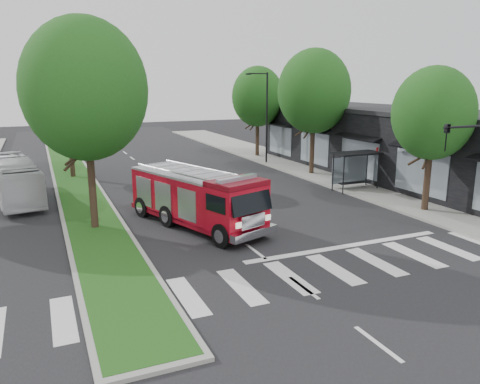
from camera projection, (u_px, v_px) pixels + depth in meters
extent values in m
plane|color=black|center=(256.00, 252.00, 20.22)|extent=(140.00, 140.00, 0.00)
cube|color=gray|center=(352.00, 182.00, 33.98)|extent=(5.00, 80.00, 0.15)
cube|color=gray|center=(75.00, 182.00, 33.97)|extent=(3.00, 50.00, 0.14)
cube|color=#194213|center=(75.00, 181.00, 33.95)|extent=(2.60, 49.50, 0.02)
cube|color=black|center=(403.00, 146.00, 35.17)|extent=(8.00, 30.00, 5.00)
cylinder|color=black|center=(344.00, 176.00, 30.34)|extent=(0.08, 0.08, 2.50)
cylinder|color=black|center=(378.00, 172.00, 31.43)|extent=(0.08, 0.08, 2.50)
cylinder|color=black|center=(333.00, 172.00, 31.42)|extent=(0.08, 0.08, 2.50)
cylinder|color=black|center=(367.00, 169.00, 32.50)|extent=(0.08, 0.08, 2.50)
cube|color=black|center=(357.00, 153.00, 31.13)|extent=(3.20, 1.60, 0.12)
cube|color=#8C99A5|center=(349.00, 170.00, 32.04)|extent=(2.80, 0.04, 1.80)
cube|color=black|center=(355.00, 183.00, 31.58)|extent=(2.40, 0.40, 0.08)
cylinder|color=black|center=(427.00, 180.00, 26.04)|extent=(0.36, 0.36, 3.74)
ellipsoid|color=#1A380F|center=(433.00, 113.00, 25.20)|extent=(4.40, 4.40, 5.06)
cylinder|color=black|center=(312.00, 147.00, 36.68)|extent=(0.36, 0.36, 4.40)
ellipsoid|color=#1A380F|center=(314.00, 91.00, 35.70)|extent=(5.60, 5.60, 6.44)
cylinder|color=black|center=(257.00, 137.00, 45.67)|extent=(0.36, 0.36, 3.96)
ellipsoid|color=#1A380F|center=(258.00, 96.00, 44.79)|extent=(5.00, 5.00, 5.75)
cylinder|color=black|center=(92.00, 184.00, 22.74)|extent=(0.36, 0.36, 4.62)
ellipsoid|color=#1A380F|center=(85.00, 89.00, 21.71)|extent=(5.80, 5.80, 6.67)
cylinder|color=black|center=(71.00, 150.00, 35.27)|extent=(0.36, 0.36, 4.40)
ellipsoid|color=#1A380F|center=(66.00, 92.00, 34.29)|extent=(5.60, 5.60, 6.44)
cylinder|color=black|center=(480.00, 126.00, 19.16)|extent=(4.00, 0.10, 0.10)
imported|color=black|center=(447.00, 138.00, 18.55)|extent=(0.18, 0.22, 1.10)
cylinder|color=black|center=(267.00, 119.00, 41.25)|extent=(0.16, 0.16, 8.00)
cylinder|color=black|center=(258.00, 74.00, 40.01)|extent=(1.80, 0.10, 0.10)
cube|color=black|center=(248.00, 74.00, 39.67)|extent=(0.45, 0.20, 0.12)
cube|color=#67050F|center=(196.00, 216.00, 23.82)|extent=(5.16, 8.81, 0.25)
cube|color=#9F0818|center=(186.00, 193.00, 24.15)|extent=(4.50, 6.91, 2.01)
cube|color=#9F0818|center=(237.00, 208.00, 21.35)|extent=(2.97, 2.54, 2.11)
cube|color=#B2B2B7|center=(185.00, 173.00, 23.91)|extent=(4.50, 6.91, 0.12)
cylinder|color=#B2B2B7|center=(171.00, 171.00, 23.27)|extent=(2.09, 5.73, 0.10)
cylinder|color=#B2B2B7|center=(199.00, 167.00, 24.47)|extent=(2.09, 5.73, 0.10)
cube|color=silver|center=(255.00, 233.00, 20.74)|extent=(2.59, 1.20, 0.35)
cube|color=#8C99A5|center=(237.00, 179.00, 21.04)|extent=(2.21, 1.06, 0.18)
cylinder|color=black|center=(222.00, 236.00, 20.60)|extent=(0.70, 1.16, 1.11)
cylinder|color=black|center=(259.00, 225.00, 22.12)|extent=(0.70, 1.16, 1.11)
cylinder|color=black|center=(168.00, 216.00, 23.62)|extent=(0.70, 1.16, 1.11)
cylinder|color=black|center=(204.00, 208.00, 25.15)|extent=(0.70, 1.16, 1.11)
cylinder|color=black|center=(143.00, 207.00, 25.35)|extent=(0.70, 1.16, 1.11)
cylinder|color=black|center=(178.00, 200.00, 26.88)|extent=(0.70, 1.16, 1.11)
imported|color=silver|center=(14.00, 179.00, 28.89)|extent=(3.48, 9.62, 2.62)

